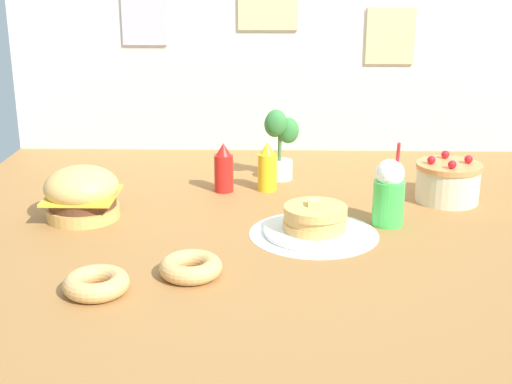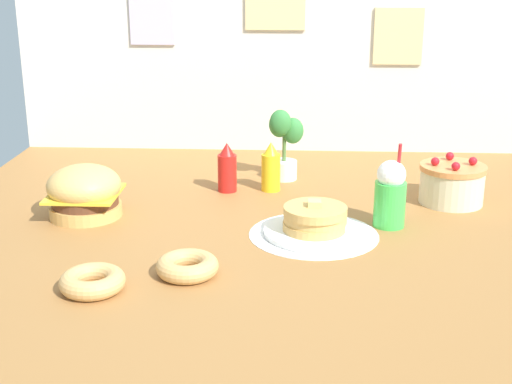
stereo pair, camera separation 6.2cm
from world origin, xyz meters
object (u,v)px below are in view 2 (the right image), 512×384
at_px(mustard_bottle, 271,168).
at_px(potted_plant, 284,142).
at_px(ketchup_bottle, 227,169).
at_px(layer_cake, 452,184).
at_px(burger, 85,192).
at_px(cream_soda_cup, 390,194).
at_px(pancake_stack, 315,222).
at_px(donut_pink_glaze, 92,281).
at_px(donut_chocolate, 187,266).

bearing_deg(mustard_bottle, potted_plant, 72.58).
bearing_deg(ketchup_bottle, layer_cake, -6.59).
distance_m(layer_cake, mustard_bottle, 0.63).
relative_size(burger, mustard_bottle, 1.33).
height_order(burger, ketchup_bottle, ketchup_bottle).
distance_m(ketchup_bottle, potted_plant, 0.27).
xyz_separation_m(burger, cream_soda_cup, (0.98, -0.04, 0.02)).
bearing_deg(pancake_stack, layer_cake, 34.83).
relative_size(donut_pink_glaze, potted_plant, 0.61).
distance_m(burger, potted_plant, 0.79).
bearing_deg(potted_plant, layer_cake, -23.36).
xyz_separation_m(burger, layer_cake, (1.22, 0.20, -0.01)).
height_order(cream_soda_cup, donut_pink_glaze, cream_soda_cup).
bearing_deg(ketchup_bottle, donut_pink_glaze, -107.63).
bearing_deg(donut_pink_glaze, layer_cake, 35.42).
bearing_deg(donut_pink_glaze, burger, 107.56).
distance_m(ketchup_bottle, cream_soda_cup, 0.63).
xyz_separation_m(pancake_stack, layer_cake, (0.48, 0.33, 0.03)).
xyz_separation_m(pancake_stack, potted_plant, (-0.10, 0.58, 0.10)).
distance_m(cream_soda_cup, potted_plant, 0.60).
height_order(donut_pink_glaze, potted_plant, potted_plant).
bearing_deg(donut_pink_glaze, potted_plant, 64.85).
bearing_deg(donut_chocolate, potted_plant, 74.83).
height_order(pancake_stack, layer_cake, layer_cake).
relative_size(mustard_bottle, potted_plant, 0.66).
bearing_deg(donut_chocolate, burger, 132.25).
height_order(pancake_stack, mustard_bottle, mustard_bottle).
relative_size(burger, ketchup_bottle, 1.33).
relative_size(layer_cake, mustard_bottle, 1.25).
distance_m(burger, pancake_stack, 0.76).
bearing_deg(pancake_stack, mustard_bottle, 108.62).
bearing_deg(donut_chocolate, cream_soda_cup, 34.66).
bearing_deg(ketchup_bottle, mustard_bottle, 6.10).
distance_m(burger, layer_cake, 1.24).
xyz_separation_m(donut_pink_glaze, potted_plant, (0.47, 1.00, 0.12)).
bearing_deg(donut_chocolate, layer_cake, 37.88).
height_order(ketchup_bottle, cream_soda_cup, cream_soda_cup).
distance_m(burger, donut_chocolate, 0.60).
bearing_deg(cream_soda_cup, mustard_bottle, 138.05).
relative_size(mustard_bottle, donut_chocolate, 1.08).
bearing_deg(burger, cream_soda_cup, -2.21).
distance_m(mustard_bottle, cream_soda_cup, 0.52).
bearing_deg(ketchup_bottle, cream_soda_cup, -31.26).
bearing_deg(donut_chocolate, donut_pink_glaze, -154.90).
bearing_deg(potted_plant, pancake_stack, -79.99).
bearing_deg(burger, ketchup_bottle, 33.56).
relative_size(burger, pancake_stack, 0.78).
relative_size(pancake_stack, donut_chocolate, 1.83).
xyz_separation_m(cream_soda_cup, donut_chocolate, (-0.58, -0.40, -0.08)).
relative_size(ketchup_bottle, potted_plant, 0.66).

